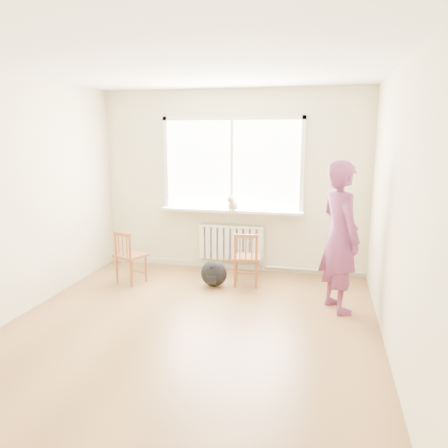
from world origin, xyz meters
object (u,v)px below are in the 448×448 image
Objects in this scene: person at (340,237)px; backpack at (214,274)px; cat at (233,204)px; chair_right at (246,259)px; chair_left at (129,257)px.

backpack is (-1.62, 0.45, -0.70)m from person.
cat reaches higher than backpack.
person reaches higher than cat.
person is at bearing 147.25° from chair_right.
chair_right is at bearing 36.86° from person.
chair_left is 1.20m from backpack.
backpack is at bearing -151.39° from chair_left.
cat is 1.03× the size of backpack.
person is at bearing -164.67° from chair_left.
cat is at bearing -69.58° from chair_right.
chair_left is 2.08× the size of backpack.
cat reaches higher than chair_left.
cat is (1.30, 0.82, 0.67)m from chair_left.
person reaches higher than chair_left.
cat is at bearing -126.52° from chair_left.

